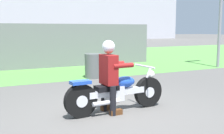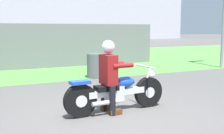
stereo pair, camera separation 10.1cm
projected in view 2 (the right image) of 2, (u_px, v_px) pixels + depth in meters
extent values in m
plane|color=#565451|center=(113.00, 116.00, 5.21)|extent=(120.00, 120.00, 0.00)
cube|color=#549342|center=(27.00, 61.00, 13.88)|extent=(60.00, 12.00, 0.01)
cylinder|color=black|center=(148.00, 92.00, 5.78)|extent=(0.62, 0.15, 0.62)
cylinder|color=silver|center=(148.00, 92.00, 5.78)|extent=(0.22, 0.15, 0.22)
cylinder|color=black|center=(80.00, 101.00, 5.09)|extent=(0.62, 0.15, 0.62)
cylinder|color=silver|center=(80.00, 101.00, 5.09)|extent=(0.22, 0.15, 0.22)
cube|color=silver|center=(116.00, 92.00, 5.42)|extent=(1.20, 0.19, 0.12)
cube|color=silver|center=(114.00, 93.00, 5.40)|extent=(0.33, 0.25, 0.28)
ellipsoid|color=#1E47B2|center=(125.00, 82.00, 5.48)|extent=(0.45, 0.26, 0.22)
cube|color=black|center=(106.00, 88.00, 5.31)|extent=(0.45, 0.26, 0.10)
cube|color=#1E47B2|center=(80.00, 82.00, 5.04)|extent=(0.37, 0.22, 0.06)
cylinder|color=silver|center=(147.00, 80.00, 5.73)|extent=(0.25, 0.06, 0.53)
cylinder|color=silver|center=(145.00, 66.00, 5.67)|extent=(0.06, 0.66, 0.04)
sphere|color=white|center=(151.00, 74.00, 5.76)|extent=(0.16, 0.16, 0.16)
cylinder|color=silver|center=(106.00, 103.00, 5.18)|extent=(0.55, 0.10, 0.08)
cylinder|color=black|center=(104.00, 97.00, 5.51)|extent=(0.12, 0.12, 0.56)
cube|color=#593319|center=(107.00, 108.00, 5.57)|extent=(0.24, 0.11, 0.10)
cylinder|color=black|center=(113.00, 101.00, 5.20)|extent=(0.12, 0.12, 0.56)
cube|color=#593319|center=(115.00, 112.00, 5.26)|extent=(0.24, 0.11, 0.10)
cube|color=maroon|center=(108.00, 70.00, 5.28)|extent=(0.24, 0.39, 0.56)
cylinder|color=maroon|center=(114.00, 64.00, 5.52)|extent=(0.42, 0.11, 0.09)
cylinder|color=maroon|center=(123.00, 66.00, 5.22)|extent=(0.42, 0.11, 0.09)
sphere|color=tan|center=(108.00, 48.00, 5.23)|extent=(0.20, 0.20, 0.20)
sphere|color=silver|center=(108.00, 47.00, 5.22)|extent=(0.24, 0.24, 0.24)
cylinder|color=#595E5B|center=(95.00, 66.00, 9.19)|extent=(0.53, 0.53, 0.79)
cube|color=slate|center=(81.00, 45.00, 12.03)|extent=(7.00, 0.06, 1.80)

